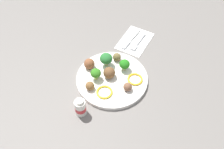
{
  "coord_description": "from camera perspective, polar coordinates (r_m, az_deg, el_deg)",
  "views": [
    {
      "loc": [
        0.55,
        0.33,
        0.82
      ],
      "look_at": [
        0.0,
        0.0,
        0.04
      ],
      "focal_mm": 42.18,
      "sensor_mm": 36.0,
      "label": 1
    }
  ],
  "objects": [
    {
      "name": "ground_plane",
      "position": [
        1.04,
        0.0,
        -1.25
      ],
      "size": [
        4.0,
        4.0,
        0.0
      ],
      "primitive_type": "plane",
      "color": "slate"
    },
    {
      "name": "napkin",
      "position": [
        1.19,
        4.97,
        7.3
      ],
      "size": [
        0.17,
        0.13,
        0.01
      ],
      "primitive_type": "cube",
      "rotation": [
        0.0,
        0.0,
        0.04
      ],
      "color": "white",
      "rests_on": "ground_plane"
    },
    {
      "name": "meatball_far_rim",
      "position": [
        1.01,
        -0.62,
        0.35
      ],
      "size": [
        0.05,
        0.05,
        0.05
      ],
      "primitive_type": "sphere",
      "color": "brown",
      "rests_on": "plate"
    },
    {
      "name": "broccoli_floret_front_left",
      "position": [
        1.04,
        -1.28,
        3.45
      ],
      "size": [
        0.05,
        0.05,
        0.06
      ],
      "color": "#A7BA76",
      "rests_on": "plate"
    },
    {
      "name": "yogurt_bottle",
      "position": [
        0.93,
        -6.87,
        -7.08
      ],
      "size": [
        0.04,
        0.04,
        0.08
      ],
      "color": "white",
      "rests_on": "ground_plane"
    },
    {
      "name": "meatball_front_left",
      "position": [
        1.08,
        1.07,
        3.81
      ],
      "size": [
        0.03,
        0.03,
        0.03
      ],
      "primitive_type": "sphere",
      "color": "brown",
      "rests_on": "plate"
    },
    {
      "name": "meatball_mid_left",
      "position": [
        0.99,
        -4.83,
        -2.49
      ],
      "size": [
        0.03,
        0.03,
        0.03
      ],
      "primitive_type": "sphere",
      "color": "brown",
      "rests_on": "plate"
    },
    {
      "name": "broccoli_floret_front_right",
      "position": [
        1.03,
        2.73,
        2.21
      ],
      "size": [
        0.04,
        0.04,
        0.05
      ],
      "color": "#A9B87A",
      "rests_on": "plate"
    },
    {
      "name": "meatball_near_rim",
      "position": [
        0.98,
        3.42,
        -2.68
      ],
      "size": [
        0.03,
        0.03,
        0.03
      ],
      "primitive_type": "sphere",
      "color": "brown",
      "rests_on": "plate"
    },
    {
      "name": "plate",
      "position": [
        1.03,
        0.0,
        -0.98
      ],
      "size": [
        0.28,
        0.28,
        0.02
      ],
      "primitive_type": "cylinder",
      "color": "white",
      "rests_on": "ground_plane"
    },
    {
      "name": "broccoli_floret_center",
      "position": [
        1.0,
        -3.54,
        0.24
      ],
      "size": [
        0.04,
        0.04,
        0.05
      ],
      "color": "#ABC566",
      "rests_on": "plate"
    },
    {
      "name": "knife",
      "position": [
        1.19,
        4.02,
        7.57
      ],
      "size": [
        0.15,
        0.02,
        0.01
      ],
      "color": "white",
      "rests_on": "napkin"
    },
    {
      "name": "pepper_ring_far_rim",
      "position": [
        1.02,
        5.02,
        -1.03
      ],
      "size": [
        0.08,
        0.08,
        0.01
      ],
      "primitive_type": "torus",
      "rotation": [
        0.0,
        0.0,
        5.74
      ],
      "color": "yellow",
      "rests_on": "plate"
    },
    {
      "name": "fork",
      "position": [
        1.18,
        5.6,
        6.95
      ],
      "size": [
        0.12,
        0.02,
        0.01
      ],
      "color": "silver",
      "rests_on": "napkin"
    },
    {
      "name": "meatball_front_right",
      "position": [
        1.05,
        -5.02,
        2.26
      ],
      "size": [
        0.04,
        0.04,
        0.04
      ],
      "primitive_type": "sphere",
      "color": "brown",
      "rests_on": "plate"
    },
    {
      "name": "pepper_ring_center",
      "position": [
        0.98,
        -1.65,
        -3.83
      ],
      "size": [
        0.09,
        0.09,
        0.01
      ],
      "primitive_type": "torus",
      "rotation": [
        0.0,
        0.0,
        5.37
      ],
      "color": "yellow",
      "rests_on": "plate"
    }
  ]
}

